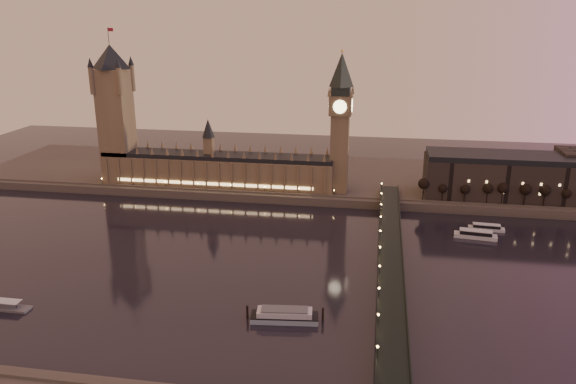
# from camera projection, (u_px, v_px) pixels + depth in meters

# --- Properties ---
(ground) EXTENTS (700.00, 700.00, 0.00)m
(ground) POSITION_uv_depth(u_px,v_px,m) (226.00, 260.00, 319.86)
(ground) COLOR black
(ground) RESTS_ON ground
(far_embankment) EXTENTS (560.00, 130.00, 6.00)m
(far_embankment) POSITION_uv_depth(u_px,v_px,m) (314.00, 177.00, 469.30)
(far_embankment) COLOR #423D35
(far_embankment) RESTS_ON ground
(palace_of_westminster) EXTENTS (180.00, 26.62, 52.00)m
(palace_of_westminster) POSITION_uv_depth(u_px,v_px,m) (217.00, 166.00, 433.24)
(palace_of_westminster) COLOR brown
(palace_of_westminster) RESTS_ON ground
(victoria_tower) EXTENTS (31.68, 31.68, 118.00)m
(victoria_tower) POSITION_uv_depth(u_px,v_px,m) (115.00, 106.00, 432.34)
(victoria_tower) COLOR brown
(victoria_tower) RESTS_ON ground
(big_ben) EXTENTS (17.68, 17.68, 104.00)m
(big_ben) POSITION_uv_depth(u_px,v_px,m) (340.00, 115.00, 405.65)
(big_ben) COLOR brown
(big_ben) RESTS_ON ground
(westminster_bridge) EXTENTS (13.20, 260.00, 15.30)m
(westminster_bridge) POSITION_uv_depth(u_px,v_px,m) (390.00, 262.00, 303.84)
(westminster_bridge) COLOR black
(westminster_bridge) RESTS_ON ground
(city_block) EXTENTS (155.00, 45.00, 34.00)m
(city_block) POSITION_uv_depth(u_px,v_px,m) (535.00, 175.00, 405.62)
(city_block) COLOR black
(city_block) RESTS_ON ground
(bare_tree_0) EXTENTS (6.79, 6.79, 13.81)m
(bare_tree_0) POSITION_uv_depth(u_px,v_px,m) (426.00, 187.00, 398.96)
(bare_tree_0) COLOR black
(bare_tree_0) RESTS_ON ground
(bare_tree_1) EXTENTS (6.79, 6.79, 13.81)m
(bare_tree_1) POSITION_uv_depth(u_px,v_px,m) (446.00, 188.00, 396.84)
(bare_tree_1) COLOR black
(bare_tree_1) RESTS_ON ground
(bare_tree_2) EXTENTS (6.79, 6.79, 13.81)m
(bare_tree_2) POSITION_uv_depth(u_px,v_px,m) (466.00, 189.00, 394.73)
(bare_tree_2) COLOR black
(bare_tree_2) RESTS_ON ground
(bare_tree_3) EXTENTS (6.79, 6.79, 13.81)m
(bare_tree_3) POSITION_uv_depth(u_px,v_px,m) (485.00, 189.00, 392.62)
(bare_tree_3) COLOR black
(bare_tree_3) RESTS_ON ground
(bare_tree_4) EXTENTS (6.79, 6.79, 13.81)m
(bare_tree_4) POSITION_uv_depth(u_px,v_px,m) (506.00, 190.00, 390.50)
(bare_tree_4) COLOR black
(bare_tree_4) RESTS_ON ground
(bare_tree_5) EXTENTS (6.79, 6.79, 13.81)m
(bare_tree_5) POSITION_uv_depth(u_px,v_px,m) (526.00, 191.00, 388.39)
(bare_tree_5) COLOR black
(bare_tree_5) RESTS_ON ground
(bare_tree_6) EXTENTS (6.79, 6.79, 13.81)m
(bare_tree_6) POSITION_uv_depth(u_px,v_px,m) (547.00, 192.00, 386.28)
(bare_tree_6) COLOR black
(bare_tree_6) RESTS_ON ground
(bare_tree_7) EXTENTS (6.79, 6.79, 13.81)m
(bare_tree_7) POSITION_uv_depth(u_px,v_px,m) (567.00, 193.00, 384.17)
(bare_tree_7) COLOR black
(bare_tree_7) RESTS_ON ground
(cruise_boat_b) EXTENTS (22.86, 7.22, 4.16)m
(cruise_boat_b) POSITION_uv_depth(u_px,v_px,m) (486.00, 227.00, 362.72)
(cruise_boat_b) COLOR silver
(cruise_boat_b) RESTS_ON ground
(cruise_boat_c) EXTENTS (26.43, 9.99, 5.16)m
(cruise_boat_c) POSITION_uv_depth(u_px,v_px,m) (476.00, 234.00, 350.12)
(cruise_boat_c) COLOR silver
(cruise_boat_c) RESTS_ON ground
(moored_barge) EXTENTS (35.48, 11.96, 6.54)m
(moored_barge) POSITION_uv_depth(u_px,v_px,m) (285.00, 315.00, 255.42)
(moored_barge) COLOR #8CA1B2
(moored_barge) RESTS_ON ground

